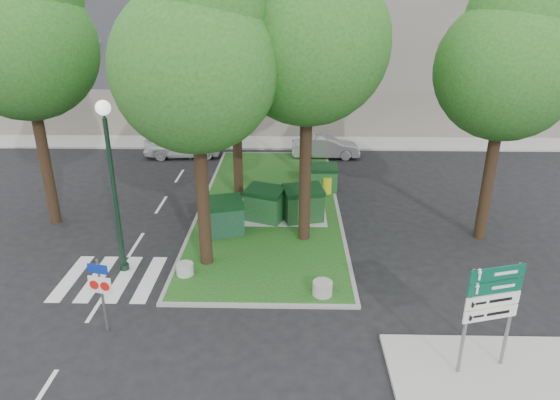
{
  "coord_description": "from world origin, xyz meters",
  "views": [
    {
      "loc": [
        1.47,
        -13.06,
        8.87
      ],
      "look_at": [
        1.08,
        3.8,
        2.0
      ],
      "focal_mm": 32.0,
      "sensor_mm": 36.0,
      "label": 1
    }
  ],
  "objects_px": {
    "bollard_right": "(322,288)",
    "bollard_mid": "(225,227)",
    "tree_street_left": "(24,33)",
    "dumpster_c": "(303,204)",
    "tree_street_right": "(511,56)",
    "bollard_left": "(185,269)",
    "tree_median_far": "(310,10)",
    "dumpster_b": "(265,204)",
    "tree_median_mid": "(236,45)",
    "tree_median_near_right": "(311,26)",
    "litter_bin": "(327,185)",
    "traffic_sign_pole": "(101,286)",
    "tree_median_near_left": "(197,52)",
    "car_silver": "(325,147)",
    "street_lamp": "(111,168)",
    "dumpster_d": "(322,178)",
    "directional_sign": "(491,302)",
    "dumpster_a": "(223,217)",
    "car_white": "(183,144)"
  },
  "relations": [
    {
      "from": "dumpster_c",
      "to": "car_white",
      "type": "distance_m",
      "value": 11.59
    },
    {
      "from": "dumpster_c",
      "to": "bollard_mid",
      "type": "distance_m",
      "value": 3.45
    },
    {
      "from": "dumpster_d",
      "to": "tree_street_left",
      "type": "bearing_deg",
      "value": -163.45
    },
    {
      "from": "dumpster_d",
      "to": "bollard_right",
      "type": "xyz_separation_m",
      "value": [
        -0.5,
        -9.24,
        -0.41
      ]
    },
    {
      "from": "tree_median_near_left",
      "to": "directional_sign",
      "type": "relative_size",
      "value": 3.59
    },
    {
      "from": "tree_street_left",
      "to": "tree_street_right",
      "type": "xyz_separation_m",
      "value": [
        17.5,
        -1.0,
        -0.67
      ]
    },
    {
      "from": "bollard_mid",
      "to": "car_silver",
      "type": "relative_size",
      "value": 0.14
    },
    {
      "from": "tree_median_far",
      "to": "dumpster_b",
      "type": "height_order",
      "value": "tree_median_far"
    },
    {
      "from": "tree_street_left",
      "to": "bollard_left",
      "type": "height_order",
      "value": "tree_street_left"
    },
    {
      "from": "dumpster_c",
      "to": "traffic_sign_pole",
      "type": "height_order",
      "value": "traffic_sign_pole"
    },
    {
      "from": "dumpster_d",
      "to": "bollard_right",
      "type": "bearing_deg",
      "value": -94.44
    },
    {
      "from": "tree_median_near_left",
      "to": "tree_street_right",
      "type": "relative_size",
      "value": 1.05
    },
    {
      "from": "directional_sign",
      "to": "traffic_sign_pole",
      "type": "bearing_deg",
      "value": 156.56
    },
    {
      "from": "dumpster_c",
      "to": "street_lamp",
      "type": "height_order",
      "value": "street_lamp"
    },
    {
      "from": "tree_street_left",
      "to": "dumpster_c",
      "type": "xyz_separation_m",
      "value": [
        10.41,
        0.19,
        -6.81
      ]
    },
    {
      "from": "car_silver",
      "to": "dumpster_a",
      "type": "bearing_deg",
      "value": 153.99
    },
    {
      "from": "tree_street_left",
      "to": "car_silver",
      "type": "xyz_separation_m",
      "value": [
        11.91,
        9.44,
        -7.0
      ]
    },
    {
      "from": "litter_bin",
      "to": "tree_street_right",
      "type": "bearing_deg",
      "value": -36.14
    },
    {
      "from": "dumpster_d",
      "to": "litter_bin",
      "type": "relative_size",
      "value": 1.79
    },
    {
      "from": "tree_median_mid",
      "to": "bollard_right",
      "type": "xyz_separation_m",
      "value": [
        3.41,
        -8.56,
        -6.63
      ]
    },
    {
      "from": "bollard_left",
      "to": "bollard_right",
      "type": "distance_m",
      "value": 4.73
    },
    {
      "from": "bollard_left",
      "to": "bollard_right",
      "type": "bearing_deg",
      "value": -13.72
    },
    {
      "from": "litter_bin",
      "to": "traffic_sign_pole",
      "type": "xyz_separation_m",
      "value": [
        -6.96,
        -10.68,
        0.96
      ]
    },
    {
      "from": "bollard_right",
      "to": "bollard_mid",
      "type": "relative_size",
      "value": 1.12
    },
    {
      "from": "litter_bin",
      "to": "dumpster_d",
      "type": "bearing_deg",
      "value": 117.41
    },
    {
      "from": "dumpster_c",
      "to": "street_lamp",
      "type": "xyz_separation_m",
      "value": [
        -6.34,
        -4.13,
        2.9
      ]
    },
    {
      "from": "tree_median_near_left",
      "to": "tree_median_mid",
      "type": "distance_m",
      "value": 6.53
    },
    {
      "from": "tree_street_right",
      "to": "bollard_left",
      "type": "relative_size",
      "value": 17.46
    },
    {
      "from": "tree_street_left",
      "to": "litter_bin",
      "type": "relative_size",
      "value": 13.7
    },
    {
      "from": "tree_median_near_right",
      "to": "directional_sign",
      "type": "relative_size",
      "value": 3.91
    },
    {
      "from": "dumpster_a",
      "to": "dumpster_b",
      "type": "xyz_separation_m",
      "value": [
        1.6,
        1.38,
        -0.01
      ]
    },
    {
      "from": "tree_street_left",
      "to": "street_lamp",
      "type": "relative_size",
      "value": 1.85
    },
    {
      "from": "tree_street_right",
      "to": "car_white",
      "type": "bearing_deg",
      "value": 143.41
    },
    {
      "from": "bollard_right",
      "to": "directional_sign",
      "type": "xyz_separation_m",
      "value": [
        3.82,
        -3.28,
        1.72
      ]
    },
    {
      "from": "bollard_right",
      "to": "bollard_mid",
      "type": "distance_m",
      "value": 5.81
    },
    {
      "from": "dumpster_a",
      "to": "dumpster_b",
      "type": "height_order",
      "value": "dumpster_a"
    },
    {
      "from": "dumpster_d",
      "to": "tree_median_mid",
      "type": "bearing_deg",
      "value": -171.41
    },
    {
      "from": "tree_street_left",
      "to": "dumpster_a",
      "type": "distance_m",
      "value": 10.0
    },
    {
      "from": "tree_median_far",
      "to": "bollard_left",
      "type": "distance_m",
      "value": 13.86
    },
    {
      "from": "tree_street_left",
      "to": "dumpster_a",
      "type": "xyz_separation_m",
      "value": [
        7.21,
        -1.21,
        -6.82
      ]
    },
    {
      "from": "bollard_right",
      "to": "street_lamp",
      "type": "height_order",
      "value": "street_lamp"
    },
    {
      "from": "tree_median_near_left",
      "to": "dumpster_c",
      "type": "height_order",
      "value": "tree_median_near_left"
    },
    {
      "from": "tree_median_near_right",
      "to": "bollard_left",
      "type": "xyz_separation_m",
      "value": [
        -4.19,
        -2.94,
        -7.66
      ]
    },
    {
      "from": "bollard_right",
      "to": "traffic_sign_pole",
      "type": "height_order",
      "value": "traffic_sign_pole"
    },
    {
      "from": "tree_median_far",
      "to": "dumpster_c",
      "type": "height_order",
      "value": "tree_median_far"
    },
    {
      "from": "dumpster_a",
      "to": "dumpster_c",
      "type": "xyz_separation_m",
      "value": [
        3.2,
        1.4,
        0.01
      ]
    },
    {
      "from": "bollard_left",
      "to": "bollard_right",
      "type": "xyz_separation_m",
      "value": [
        4.6,
        -1.12,
        0.02
      ]
    },
    {
      "from": "car_white",
      "to": "traffic_sign_pole",
      "type": "bearing_deg",
      "value": 179.8
    },
    {
      "from": "tree_median_near_left",
      "to": "traffic_sign_pole",
      "type": "height_order",
      "value": "tree_median_near_left"
    },
    {
      "from": "bollard_left",
      "to": "tree_median_near_left",
      "type": "bearing_deg",
      "value": 53.65
    }
  ]
}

